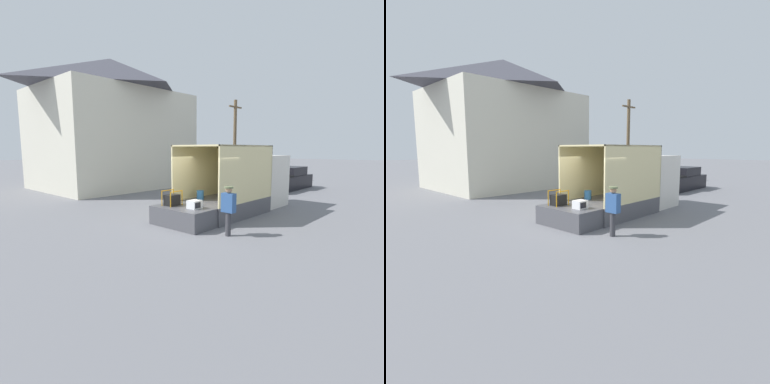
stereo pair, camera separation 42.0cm
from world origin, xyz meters
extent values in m
plane|color=slate|center=(0.00, 0.00, 0.00)|extent=(160.00, 160.00, 0.00)
cube|color=silver|center=(4.96, 0.00, 1.25)|extent=(2.10, 2.20, 2.50)
cube|color=#4C4C51|center=(1.95, 0.00, 0.35)|extent=(3.91, 2.40, 0.70)
cube|color=beige|center=(1.95, 1.17, 1.83)|extent=(3.91, 0.06, 2.27)
cube|color=beige|center=(1.95, -1.17, 1.83)|extent=(3.91, 0.06, 2.27)
cube|color=beige|center=(3.88, 0.00, 1.83)|extent=(0.06, 2.40, 2.27)
cube|color=beige|center=(1.95, 0.00, 2.93)|extent=(3.91, 2.40, 0.06)
cylinder|color=#3370B2|center=(1.14, 0.64, 0.89)|extent=(0.30, 0.30, 0.38)
cube|color=#B2A893|center=(2.21, -0.51, 0.88)|extent=(0.44, 0.32, 0.36)
cube|color=#2D7F33|center=(3.02, -0.36, 0.83)|extent=(0.44, 0.32, 0.27)
cube|color=#4C4C51|center=(-0.62, 0.00, 0.35)|extent=(1.25, 2.28, 0.70)
cube|color=white|center=(-0.51, -0.49, 0.85)|extent=(0.45, 0.39, 0.30)
cube|color=black|center=(-0.56, -0.68, 0.85)|extent=(0.29, 0.01, 0.20)
cube|color=black|center=(-0.62, 0.54, 0.90)|extent=(0.51, 0.40, 0.41)
cylinder|color=slate|center=(-0.41, 0.54, 0.92)|extent=(0.19, 0.22, 0.22)
cylinder|color=orange|center=(-0.92, 0.31, 0.98)|extent=(0.04, 0.04, 0.57)
cylinder|color=orange|center=(-0.31, 0.31, 0.98)|extent=(0.04, 0.04, 0.57)
cylinder|color=orange|center=(-0.92, 0.77, 0.98)|extent=(0.04, 0.04, 0.57)
cylinder|color=orange|center=(-0.31, 0.77, 0.98)|extent=(0.04, 0.04, 0.57)
cylinder|color=orange|center=(-0.62, 0.31, 1.25)|extent=(0.61, 0.04, 0.04)
cylinder|color=orange|center=(-0.62, 0.77, 1.25)|extent=(0.61, 0.04, 0.04)
cylinder|color=#38383D|center=(-0.57, -1.99, 0.39)|extent=(0.18, 0.18, 0.78)
cube|color=#2D5189|center=(-0.57, -1.99, 1.09)|extent=(0.24, 0.44, 0.62)
sphere|color=tan|center=(-0.57, -1.99, 1.51)|extent=(0.22, 0.22, 0.22)
cylinder|color=#606B47|center=(-0.57, -1.99, 1.59)|extent=(0.29, 0.29, 0.05)
cube|color=black|center=(11.51, 1.73, 0.48)|extent=(5.45, 2.09, 0.95)
cube|color=black|center=(12.16, 1.73, 1.25)|extent=(2.40, 1.92, 0.60)
cube|color=black|center=(9.88, 1.73, 1.01)|extent=(2.18, 2.00, 0.12)
cube|color=beige|center=(4.55, 12.05, 3.42)|extent=(9.99, 7.86, 6.85)
pyramid|color=#42424C|center=(4.55, 12.05, 8.05)|extent=(10.49, 8.25, 2.40)
cylinder|color=brown|center=(14.06, 7.57, 3.51)|extent=(0.28, 0.28, 7.03)
cube|color=brown|center=(14.06, 7.57, 6.43)|extent=(1.80, 0.14, 0.12)
camera|label=1|loc=(-8.40, -7.40, 2.80)|focal=28.00mm
camera|label=2|loc=(-8.11, -7.71, 2.80)|focal=28.00mm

